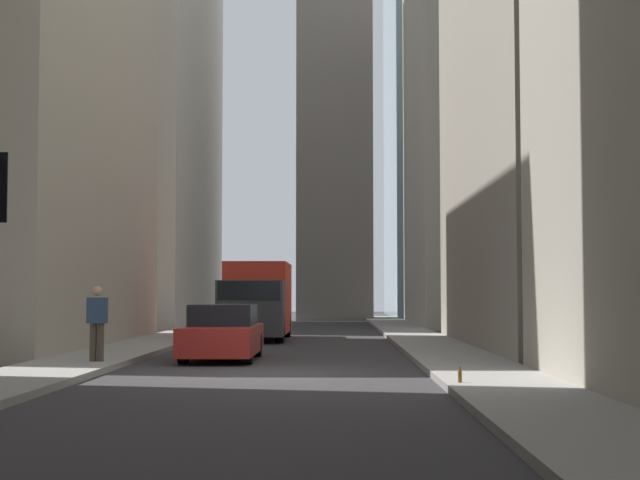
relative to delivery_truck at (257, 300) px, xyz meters
The scene contains 10 objects.
ground_plane 14.62m from the delivery_truck, behind, with size 135.00×135.00×0.00m, color #302D30.
sidewalk_right 14.87m from the delivery_truck, 167.91° to the left, with size 90.00×2.20×0.14m, color gray.
sidewalk_left 15.69m from the delivery_truck, 157.82° to the right, with size 90.00×2.20×0.14m, color gray.
building_left_far 23.15m from the delivery_truck, 37.84° to the right, with size 13.46×10.00×27.69m.
building_right_far 23.70m from the delivery_truck, 30.75° to the left, with size 17.01×10.00×33.77m.
church_spire 30.41m from the delivery_truck, ahead, with size 5.28×5.28×32.44m.
delivery_truck is the anchor object (origin of this frame).
sedan_red 10.49m from the delivery_truck, behind, with size 4.30×1.78×1.42m.
pedestrian 13.16m from the delivery_truck, 168.54° to the left, with size 0.26×0.44×1.73m.
discarded_bottle 18.67m from the delivery_truck, 164.21° to the right, with size 0.07×0.07×0.27m.
Camera 1 is at (-20.13, -1.49, 1.70)m, focal length 52.99 mm.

